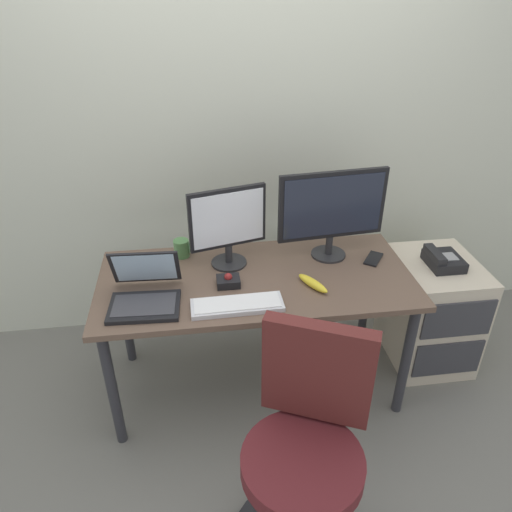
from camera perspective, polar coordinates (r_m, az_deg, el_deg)
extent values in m
plane|color=slate|center=(2.81, 0.00, -14.62)|extent=(8.00, 8.00, 0.00)
cube|color=beige|center=(2.74, -2.10, 18.08)|extent=(6.00, 0.10, 2.80)
cube|color=brown|center=(2.37, 0.00, -2.81)|extent=(1.53, 0.71, 0.03)
cylinder|color=#2D2D33|center=(2.39, -16.58, -14.92)|extent=(0.05, 0.05, 0.67)
cylinder|color=#2D2D33|center=(2.54, 17.25, -11.75)|extent=(0.05, 0.05, 0.67)
cylinder|color=#2D2D33|center=(2.83, -15.23, -6.49)|extent=(0.05, 0.05, 0.67)
cylinder|color=#2D2D33|center=(2.96, 12.90, -4.30)|extent=(0.05, 0.05, 0.67)
cube|color=beige|center=(2.96, 19.88, -6.06)|extent=(0.42, 0.52, 0.63)
cube|color=#38383D|center=(2.70, 22.77, -6.96)|extent=(0.38, 0.01, 0.21)
cube|color=#38383D|center=(2.86, 21.70, -11.20)|extent=(0.38, 0.01, 0.21)
cube|color=black|center=(2.76, 21.29, -0.55)|extent=(0.17, 0.20, 0.06)
cube|color=black|center=(2.71, 20.35, 0.19)|extent=(0.05, 0.18, 0.04)
cube|color=gray|center=(2.75, 21.86, -0.07)|extent=(0.07, 0.08, 0.01)
cylinder|color=#333338|center=(2.06, 5.11, -27.34)|extent=(0.06, 0.06, 0.44)
cylinder|color=#591C20|center=(1.86, 5.49, -23.28)|extent=(0.44, 0.44, 0.07)
cube|color=#55201E|center=(1.79, 7.25, -13.37)|extent=(0.39, 0.22, 0.42)
cylinder|color=#262628|center=(2.57, 8.51, 0.22)|extent=(0.18, 0.18, 0.01)
cylinder|color=#262628|center=(2.54, 8.61, 1.31)|extent=(0.04, 0.04, 0.10)
cube|color=black|center=(2.44, 9.02, 5.95)|extent=(0.56, 0.08, 0.35)
cube|color=#1E2333|center=(2.43, 9.14, 5.82)|extent=(0.51, 0.06, 0.31)
cylinder|color=#262628|center=(2.47, -3.20, -0.77)|extent=(0.18, 0.18, 0.01)
cylinder|color=#262628|center=(2.44, -3.24, 0.31)|extent=(0.04, 0.04, 0.09)
cube|color=black|center=(2.35, -3.38, 4.51)|extent=(0.38, 0.12, 0.30)
cube|color=white|center=(2.34, -3.26, 4.37)|extent=(0.35, 0.10, 0.27)
cube|color=silver|center=(2.15, -2.23, -5.84)|extent=(0.41, 0.14, 0.02)
cube|color=white|center=(2.15, -2.24, -5.54)|extent=(0.38, 0.12, 0.01)
cube|color=black|center=(2.20, -13.02, -5.85)|extent=(0.32, 0.24, 0.02)
cube|color=#38383D|center=(2.20, -13.05, -5.60)|extent=(0.28, 0.18, 0.00)
cube|color=black|center=(2.27, -12.91, -1.29)|extent=(0.31, 0.11, 0.21)
cube|color=silver|center=(2.26, -12.93, -1.37)|extent=(0.28, 0.10, 0.18)
cube|color=black|center=(2.30, -3.28, -3.02)|extent=(0.11, 0.09, 0.04)
sphere|color=maroon|center=(2.28, -3.30, -2.47)|extent=(0.04, 0.04, 0.04)
cylinder|color=#4D8247|center=(2.54, -8.79, 0.90)|extent=(0.08, 0.08, 0.09)
torus|color=#507F52|center=(2.54, -7.81, 1.01)|extent=(0.01, 0.06, 0.06)
cube|color=white|center=(2.51, -12.53, -0.99)|extent=(0.19, 0.24, 0.01)
cube|color=black|center=(2.57, 13.69, -0.32)|extent=(0.14, 0.16, 0.01)
ellipsoid|color=yellow|center=(2.30, 6.72, -3.22)|extent=(0.13, 0.19, 0.04)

